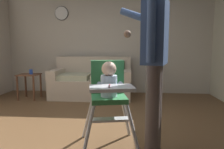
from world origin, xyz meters
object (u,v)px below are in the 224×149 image
Objects in this scene: adult_standing at (154,59)px; side_table at (29,81)px; sippy_cup at (31,72)px; high_chair at (109,88)px; couch at (92,82)px; wall_clock at (62,13)px.

adult_standing is 3.26× the size of side_table.
side_table is at bearing -180.00° from sippy_cup.
side_table is at bearing -27.13° from adult_standing.
high_chair is 0.57m from adult_standing.
couch is 1.28m from sippy_cup.
wall_clock is at bearing 58.31° from side_table.
adult_standing reaches higher than side_table.
sippy_cup is (-1.81, 2.00, -0.07)m from high_chair.
wall_clock is (0.48, 0.78, 1.48)m from side_table.
couch is 2.40m from high_chair.
adult_standing reaches higher than couch.
adult_standing is 3.20m from side_table.
high_chair is 2.88× the size of wall_clock.
sippy_cup is (0.05, 0.00, 0.19)m from side_table.
high_chair is 1.79× the size of side_table.
wall_clock reaches higher than adult_standing.
high_chair is 9.31× the size of sippy_cup.
sippy_cup is (-2.26, 2.13, -0.39)m from adult_standing.
sippy_cup is at bearing 0.00° from side_table.
sippy_cup is at bearing -27.74° from adult_standing.
adult_standing is at bearing -43.33° from sippy_cup.
couch is 5.21× the size of wall_clock.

